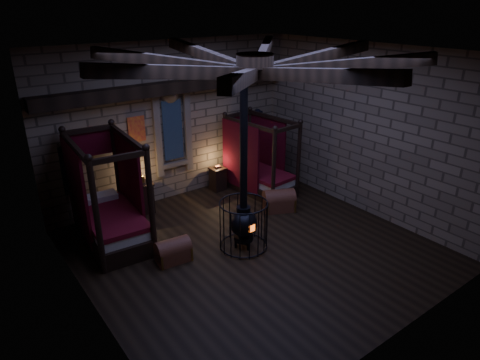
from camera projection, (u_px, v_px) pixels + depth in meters
room at (252, 76)px, 8.11m from camera, size 7.02×7.02×4.29m
bed_left at (110, 216)px, 9.61m from camera, size 1.38×2.39×2.41m
bed_right at (258, 173)px, 12.19m from camera, size 1.25×2.12×2.12m
trunk_left at (173, 251)px, 8.95m from camera, size 0.75×0.52×0.52m
trunk_right at (279, 201)px, 11.12m from camera, size 0.93×0.79×0.58m
nightstand_left at (144, 197)px, 10.99m from camera, size 0.61×0.60×0.99m
nightstand_right at (218, 178)px, 12.30m from camera, size 0.43×0.41×0.73m
stove at (243, 221)px, 9.29m from camera, size 1.07×1.07×4.05m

